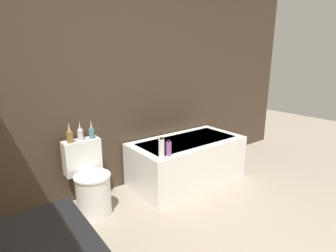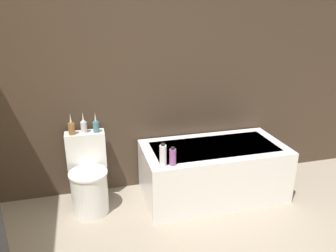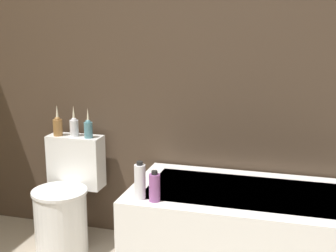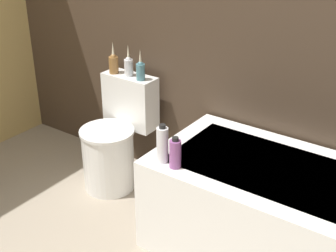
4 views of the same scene
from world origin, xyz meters
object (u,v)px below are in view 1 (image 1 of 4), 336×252
vase_silver (80,133)px  shampoo_bottle_short (169,149)px  vase_bronze (92,132)px  vase_gold (70,136)px  shampoo_bottle_tall (161,148)px  bathtub (187,160)px  toilet (90,183)px

vase_silver → shampoo_bottle_short: 0.94m
vase_silver → vase_bronze: vase_silver is taller
vase_gold → shampoo_bottle_short: size_ratio=1.24×
vase_gold → shampoo_bottle_tall: vase_gold is taller
vase_silver → vase_bronze: (0.11, -0.02, -0.00)m
vase_silver → shampoo_bottle_short: (0.75, -0.54, -0.17)m
bathtub → vase_bronze: bearing=168.6°
toilet → vase_silver: (0.00, 0.17, 0.49)m
bathtub → vase_bronze: vase_bronze is taller
toilet → vase_gold: (-0.11, 0.15, 0.50)m
vase_bronze → shampoo_bottle_tall: bearing=-43.1°
shampoo_bottle_short → toilet: bearing=154.1°
shampoo_bottle_tall → shampoo_bottle_short: 0.09m
bathtub → vase_silver: 1.40m
toilet → shampoo_bottle_tall: size_ratio=3.43×
toilet → shampoo_bottle_short: toilet is taller
vase_gold → vase_bronze: vase_gold is taller
shampoo_bottle_tall → shampoo_bottle_short: size_ratio=1.25×
vase_bronze → shampoo_bottle_short: bearing=-39.4°
shampoo_bottle_tall → bathtub: bearing=24.5°
vase_bronze → vase_gold: bearing=-179.6°
toilet → vase_bronze: (0.11, 0.16, 0.49)m
bathtub → vase_bronze: 1.29m
vase_gold → vase_bronze: bearing=0.4°
vase_silver → vase_bronze: size_ratio=1.03×
vase_gold → vase_silver: size_ratio=1.02×
bathtub → shampoo_bottle_short: shampoo_bottle_short is taller
shampoo_bottle_tall → shampoo_bottle_short: bearing=-6.0°
shampoo_bottle_short → vase_bronze: bearing=140.6°
vase_gold → shampoo_bottle_tall: (0.77, -0.51, -0.16)m
vase_gold → shampoo_bottle_short: bearing=-31.0°
vase_gold → bathtub: bearing=-9.5°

